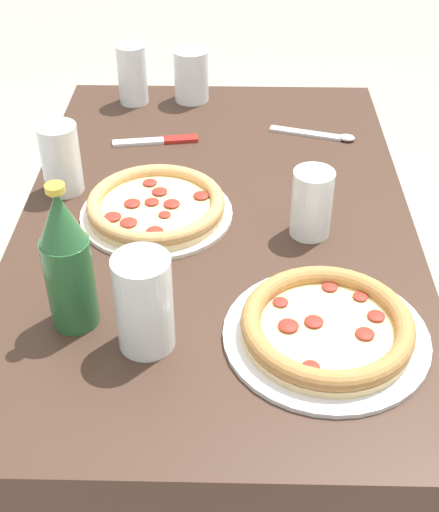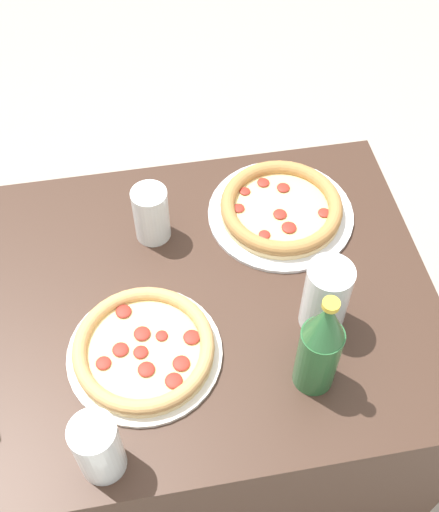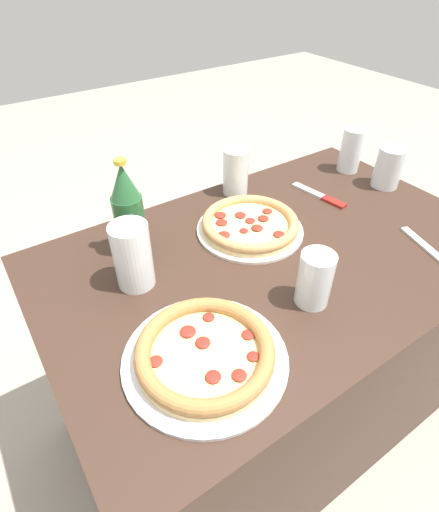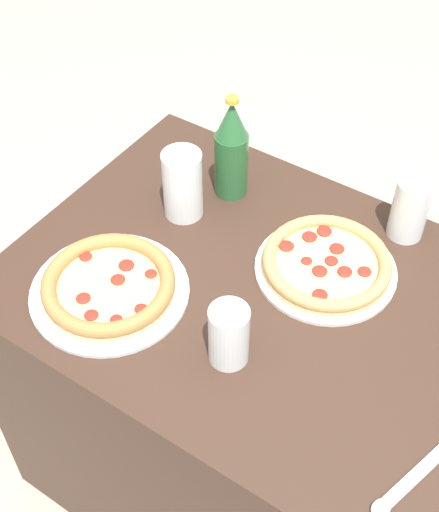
% 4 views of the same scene
% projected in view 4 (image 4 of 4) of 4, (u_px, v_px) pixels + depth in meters
% --- Properties ---
extents(ground_plane, '(8.00, 8.00, 0.00)m').
position_uv_depth(ground_plane, '(275.00, 485.00, 1.87)').
color(ground_plane, '#A89E8E').
extents(table, '(1.13, 0.72, 0.74)m').
position_uv_depth(table, '(285.00, 411.00, 1.60)').
color(table, '#3D281E').
rests_on(table, ground_plane).
extents(pizza_salami, '(0.28, 0.28, 0.04)m').
position_uv_depth(pizza_salami, '(327.00, 264.00, 1.38)').
color(pizza_salami, silver).
rests_on(pizza_salami, table).
extents(pizza_veggie, '(0.30, 0.30, 0.04)m').
position_uv_depth(pizza_veggie, '(109.00, 286.00, 1.34)').
color(pizza_veggie, silver).
rests_on(pizza_veggie, table).
extents(glass_water, '(0.08, 0.08, 0.15)m').
position_uv_depth(glass_water, '(183.00, 186.00, 1.46)').
color(glass_water, white).
rests_on(glass_water, table).
extents(glass_lemonade, '(0.07, 0.07, 0.14)m').
position_uv_depth(glass_lemonade, '(409.00, 211.00, 1.42)').
color(glass_lemonade, white).
rests_on(glass_lemonade, table).
extents(glass_red_wine, '(0.07, 0.07, 0.12)m').
position_uv_depth(glass_red_wine, '(229.00, 336.00, 1.21)').
color(glass_red_wine, white).
rests_on(glass_red_wine, table).
extents(beer_bottle, '(0.07, 0.07, 0.24)m').
position_uv_depth(beer_bottle, '(231.00, 149.00, 1.47)').
color(beer_bottle, '#286033').
rests_on(beer_bottle, table).
extents(spoon, '(0.07, 0.19, 0.01)m').
position_uv_depth(spoon, '(405.00, 486.00, 1.09)').
color(spoon, silver).
rests_on(spoon, table).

